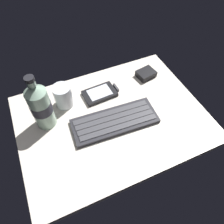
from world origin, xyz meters
TOP-DOWN VIEW (x-y plane):
  - ground_plane at (0.00, -0.23)cm, footprint 64.00×48.00cm
  - keyboard at (0.07, -2.35)cm, footprint 29.62×12.77cm
  - handheld_device at (0.66, 11.51)cm, footprint 13.11×8.28cm
  - juice_cup at (-13.20, 12.41)cm, footprint 6.40×6.40cm
  - water_bottle at (-21.08, 7.02)cm, footprint 6.73×6.73cm
  - charger_block at (20.97, 13.50)cm, footprint 7.82×6.67cm

SIDE VIEW (x-z plane):
  - ground_plane at x=0.00cm, z-range -2.39..0.41cm
  - handheld_device at x=0.66cm, z-range -0.02..1.48cm
  - keyboard at x=0.07cm, z-range -0.04..1.66cm
  - charger_block at x=20.97cm, z-range 0.00..2.40cm
  - juice_cup at x=-13.20cm, z-range -0.34..8.16cm
  - water_bottle at x=-21.08cm, z-range -1.39..19.41cm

